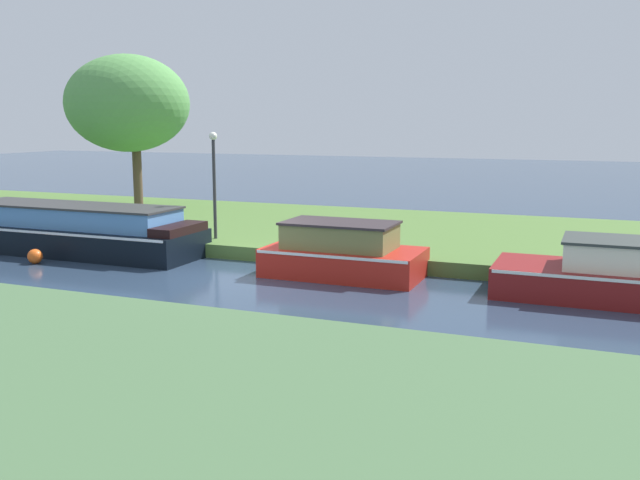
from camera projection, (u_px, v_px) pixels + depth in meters
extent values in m
plane|color=#293A51|center=(234.00, 277.00, 17.86)|extent=(120.00, 120.00, 0.00)
cube|color=#4C7032|center=(332.00, 230.00, 24.22)|extent=(72.00, 10.00, 0.40)
cube|color=black|center=(62.00, 238.00, 21.33)|extent=(9.12, 2.33, 0.81)
cube|color=white|center=(62.00, 226.00, 21.27)|extent=(8.94, 2.36, 0.07)
cube|color=#5184C2|center=(70.00, 216.00, 21.08)|extent=(6.88, 1.77, 0.59)
cube|color=#313233|center=(70.00, 205.00, 21.03)|extent=(6.98, 1.87, 0.06)
cube|color=black|center=(179.00, 229.00, 19.69)|extent=(0.73, 1.96, 0.24)
cube|color=#B12117|center=(344.00, 262.00, 17.95)|extent=(4.01, 2.03, 0.73)
cube|color=white|center=(344.00, 250.00, 17.90)|extent=(3.93, 2.06, 0.07)
cube|color=olive|center=(340.00, 236.00, 17.88)|extent=(2.75, 1.54, 0.62)
cube|color=#2E2629|center=(340.00, 223.00, 17.82)|extent=(2.85, 1.62, 0.06)
cylinder|color=brown|center=(137.00, 169.00, 29.13)|extent=(0.37, 0.37, 3.17)
ellipsoid|color=#58994D|center=(127.00, 103.00, 28.24)|extent=(5.26, 4.38, 3.90)
cylinder|color=#333338|center=(214.00, 190.00, 21.11)|extent=(0.10, 0.10, 2.98)
sphere|color=white|center=(213.00, 136.00, 20.84)|extent=(0.24, 0.24, 0.24)
cylinder|color=#484226|center=(323.00, 240.00, 19.38)|extent=(0.16, 0.16, 0.57)
sphere|color=#E55919|center=(35.00, 256.00, 19.55)|extent=(0.41, 0.41, 0.41)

